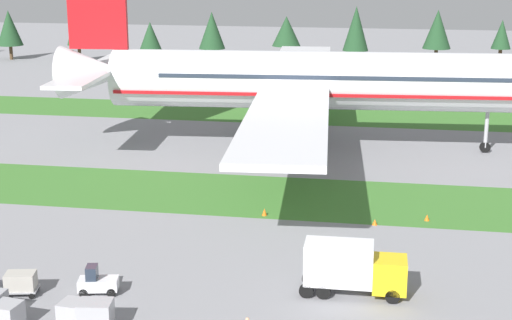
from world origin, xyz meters
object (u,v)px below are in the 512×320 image
Objects in this scene: uld_container_0 at (4,315)px; uld_container_2 at (96,315)px; baggage_tug at (97,282)px; cargo_dolly_lead at (21,282)px; taxiway_marker_1 at (264,212)px; taxiway_marker_0 at (427,217)px; catering_truck at (352,267)px; taxiway_marker_2 at (375,222)px; airliner at (308,80)px; uld_container_3 at (77,314)px.

uld_container_0 is 1.00× the size of uld_container_2.
baggage_tug is 5.06m from uld_container_2.
cargo_dolly_lead is 3.83× the size of taxiway_marker_1.
cargo_dolly_lead is 33.50m from taxiway_marker_0.
catering_truck is at bearing 87.55° from baggage_tug.
uld_container_2 is 23.29m from taxiway_marker_1.
catering_truck is 14.05× the size of taxiway_marker_2.
airliner reaches higher than uld_container_3.
taxiway_marker_1 is at bearing -6.91° from airliner.
cargo_dolly_lead is at bearing -125.61° from taxiway_marker_1.
catering_truck is 10.87× the size of taxiway_marker_1.
airliner reaches higher than uld_container_0.
airliner is at bearing 74.38° from uld_container_0.
uld_container_3 is 31.84m from taxiway_marker_0.
baggage_tug is 16.97m from catering_truck.
catering_truck reaches higher than taxiway_marker_2.
airliner is 35.39× the size of uld_container_2.
uld_container_3 is at bearing -109.52° from taxiway_marker_1.
cargo_dolly_lead is 6.55m from uld_container_3.
uld_container_0 is 5.57m from uld_container_2.
taxiway_marker_0 is (25.96, 24.19, -0.53)m from uld_container_0.
taxiway_marker_0 is (21.67, 23.32, -0.53)m from uld_container_3.
taxiway_marker_2 is (-4.33, -1.87, -0.02)m from taxiway_marker_0.
taxiway_marker_2 is (21.63, 22.32, -0.55)m from uld_container_0.
taxiway_marker_2 is (17.86, 16.76, -0.57)m from baggage_tug.
uld_container_2 is (5.51, 0.81, 0.07)m from uld_container_0.
taxiway_marker_0 is (27.10, 19.67, -0.65)m from cargo_dolly_lead.
catering_truck is at bearing 26.78° from uld_container_2.
catering_truck reaches higher than uld_container_0.
catering_truck reaches higher than taxiway_marker_0.
uld_container_3 is 23.61m from taxiway_marker_1.
baggage_tug reaches higher than uld_container_3.
airliner reaches higher than taxiway_marker_2.
cargo_dolly_lead is 1.23× the size of uld_container_3.
catering_truck is at bearing -109.13° from taxiway_marker_0.
airliner is 28.73× the size of cargo_dolly_lead.
taxiway_marker_2 is (17.34, 21.45, -0.55)m from uld_container_3.
uld_container_3 reaches higher than taxiway_marker_0.
uld_container_0 is at bearing -20.03° from airliner.
taxiway_marker_1 is (-13.78, -1.07, 0.05)m from taxiway_marker_0.
baggage_tug is 0.40× the size of catering_truck.
baggage_tug is 5.22× the size of taxiway_marker_0.
taxiway_marker_0 is at bearing 42.97° from uld_container_0.
uld_container_2 reaches higher than uld_container_3.
airliner is 47.88m from uld_container_3.
baggage_tug is 1.41× the size of uld_container_0.
uld_container_3 is at bearing 11.45° from uld_container_0.
uld_container_0 is at bearing -117.79° from taxiway_marker_1.
catering_truck is 16.79m from uld_container_2.
uld_container_3 is (5.43, -3.65, -0.12)m from cargo_dolly_lead.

